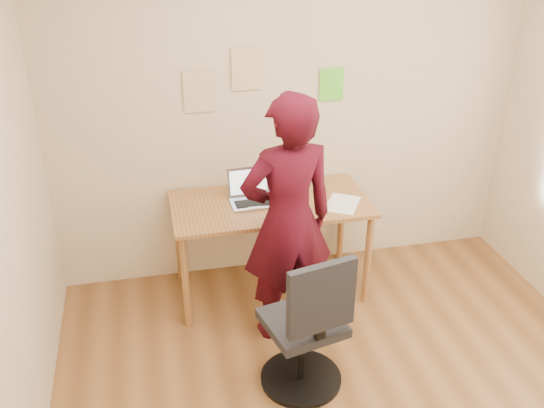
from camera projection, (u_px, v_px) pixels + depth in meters
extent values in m
cube|color=#C9B693|center=(289.00, 101.00, 4.40)|extent=(3.50, 0.04, 2.70)
cube|color=#A26C38|center=(270.00, 204.00, 4.30)|extent=(1.40, 0.70, 0.03)
cylinder|color=#A26C38|center=(186.00, 282.00, 4.08)|extent=(0.05, 0.05, 0.71)
cylinder|color=#A26C38|center=(368.00, 260.00, 4.33)|extent=(0.05, 0.05, 0.71)
cylinder|color=#A26C38|center=(178.00, 238.00, 4.60)|extent=(0.05, 0.05, 0.71)
cylinder|color=#A26C38|center=(341.00, 221.00, 4.85)|extent=(0.05, 0.05, 0.71)
cube|color=#B3B3BB|center=(253.00, 203.00, 4.26)|extent=(0.31, 0.22, 0.01)
cube|color=black|center=(253.00, 202.00, 4.26)|extent=(0.25, 0.12, 0.00)
cube|color=#B3B3BB|center=(248.00, 182.00, 4.33)|extent=(0.30, 0.07, 0.21)
cube|color=white|center=(248.00, 182.00, 4.33)|extent=(0.27, 0.05, 0.17)
cube|color=white|center=(343.00, 204.00, 4.27)|extent=(0.33, 0.36, 0.00)
cube|color=black|center=(301.00, 209.00, 4.18)|extent=(0.07, 0.12, 0.01)
cube|color=#3F4C59|center=(301.00, 209.00, 4.18)|extent=(0.06, 0.10, 0.00)
cube|color=#D9B681|center=(199.00, 91.00, 4.19)|extent=(0.21, 0.00, 0.30)
cube|color=#D9B681|center=(247.00, 69.00, 4.19)|extent=(0.21, 0.00, 0.30)
cube|color=#5FD830|center=(332.00, 84.00, 4.38)|extent=(0.18, 0.00, 0.24)
cube|color=black|center=(303.00, 323.00, 3.56)|extent=(0.51, 0.51, 0.06)
cube|color=black|center=(322.00, 298.00, 3.25)|extent=(0.40, 0.14, 0.42)
cube|color=black|center=(320.00, 330.00, 3.36)|extent=(0.06, 0.05, 0.12)
cylinder|color=black|center=(302.00, 353.00, 3.66)|extent=(0.06, 0.06, 0.42)
cylinder|color=black|center=(301.00, 378.00, 3.75)|extent=(0.50, 0.50, 0.03)
imported|color=#390712|center=(288.00, 221.00, 3.82)|extent=(0.66, 0.48, 1.69)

